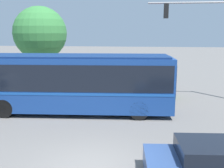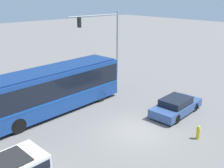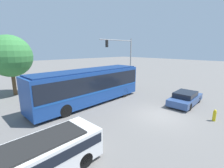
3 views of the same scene
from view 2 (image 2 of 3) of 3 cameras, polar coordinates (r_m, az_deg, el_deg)
name	(u,v)px [view 2 (image 2 of 3)]	position (r m, az deg, el deg)	size (l,w,h in m)	color
ground_plane	(136,131)	(16.76, 5.16, -10.20)	(140.00, 140.00, 0.00)	slate
city_bus	(51,88)	(19.14, -13.15, -0.83)	(11.41, 3.36, 3.21)	navy
sedan_foreground	(176,106)	(19.31, 13.75, -4.68)	(4.51, 2.15, 1.21)	navy
traffic_light_pole	(106,34)	(26.43, -1.22, 10.82)	(5.99, 0.24, 6.58)	gray
flowering_hedge	(58,79)	(24.31, -11.68, 1.01)	(6.37, 1.25, 1.66)	#286028
fire_hydrant	(198,133)	(16.53, 18.22, -9.99)	(0.22, 0.22, 0.86)	gold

